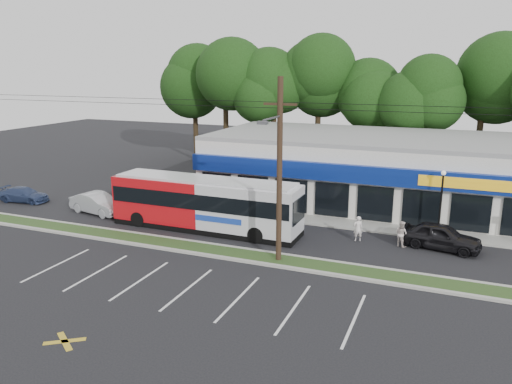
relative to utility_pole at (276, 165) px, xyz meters
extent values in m
plane|color=black|center=(-2.83, -0.93, -5.41)|extent=(120.00, 120.00, 0.00)
cube|color=#2A3C18|center=(-2.83, 0.07, -5.35)|extent=(40.00, 1.60, 0.12)
cube|color=#9E9E93|center=(-2.83, -0.78, -5.34)|extent=(40.00, 0.25, 0.14)
cube|color=#9E9E93|center=(-2.83, 0.92, -5.34)|extent=(40.00, 0.25, 0.14)
cube|color=#9E9E93|center=(2.17, 8.07, -5.36)|extent=(32.00, 2.20, 0.10)
cube|color=beige|center=(2.67, 15.07, -2.91)|extent=(25.00, 12.00, 5.00)
cube|color=navy|center=(2.67, 8.82, -2.01)|extent=(25.00, 0.50, 1.20)
cube|color=black|center=(2.67, 9.01, -4.01)|extent=(24.00, 0.12, 2.40)
cube|color=gold|center=(9.67, 8.55, -2.01)|extent=(6.00, 0.06, 0.70)
cube|color=gray|center=(2.67, 15.07, -0.26)|extent=(25.00, 12.00, 0.30)
cylinder|color=black|center=(0.17, 0.07, -0.41)|extent=(0.30, 0.30, 10.00)
cube|color=black|center=(0.17, 0.07, 3.19)|extent=(1.80, 0.12, 0.12)
cylinder|color=#59595E|center=(0.17, -1.13, 2.59)|extent=(0.10, 2.40, 0.10)
cube|color=#59595E|center=(0.17, -2.43, 2.49)|extent=(0.50, 0.25, 0.15)
cylinder|color=black|center=(-2.83, 0.07, 3.29)|extent=(50.00, 0.02, 0.02)
cylinder|color=black|center=(-2.83, 0.07, 2.99)|extent=(50.00, 0.02, 0.02)
cylinder|color=black|center=(8.17, 7.87, -3.41)|extent=(0.12, 0.12, 4.00)
sphere|color=silver|center=(8.17, 7.87, -1.31)|extent=(0.30, 0.30, 0.30)
cylinder|color=black|center=(-18.83, 25.07, -2.55)|extent=(0.56, 0.56, 5.72)
sphere|color=black|center=(-18.83, 25.07, 3.04)|extent=(6.76, 6.76, 6.76)
cylinder|color=black|center=(-13.83, 25.07, -2.55)|extent=(0.56, 0.56, 5.72)
sphere|color=black|center=(-13.83, 25.07, 3.04)|extent=(6.76, 6.76, 6.76)
cylinder|color=black|center=(-8.83, 25.07, -2.55)|extent=(0.56, 0.56, 5.72)
sphere|color=black|center=(-8.83, 25.07, 3.04)|extent=(6.76, 6.76, 6.76)
cylinder|color=black|center=(-3.83, 25.07, -2.55)|extent=(0.56, 0.56, 5.72)
sphere|color=black|center=(-3.83, 25.07, 3.04)|extent=(6.76, 6.76, 6.76)
cylinder|color=black|center=(1.17, 25.07, -2.55)|extent=(0.56, 0.56, 5.72)
sphere|color=black|center=(1.17, 25.07, 3.04)|extent=(6.76, 6.76, 6.76)
cylinder|color=black|center=(6.17, 25.07, -2.55)|extent=(0.56, 0.56, 5.72)
sphere|color=black|center=(6.17, 25.07, 3.04)|extent=(6.76, 6.76, 6.76)
cylinder|color=black|center=(11.17, 25.07, -2.55)|extent=(0.56, 0.56, 5.72)
sphere|color=black|center=(11.17, 25.07, 3.04)|extent=(6.76, 6.76, 6.76)
cube|color=#B50D14|center=(-9.38, 3.60, -3.58)|extent=(6.41, 2.71, 2.93)
cube|color=silver|center=(-2.99, 3.55, -3.58)|extent=(6.41, 2.71, 2.93)
cube|color=black|center=(-6.19, 3.57, -5.21)|extent=(12.80, 2.70, 0.37)
cube|color=black|center=(-6.19, 3.57, -3.23)|extent=(12.54, 2.81, 1.01)
cube|color=black|center=(0.23, 3.53, -3.39)|extent=(0.08, 2.26, 1.49)
cube|color=#193899|center=(-4.60, 2.22, -4.19)|extent=(3.19, 0.05, 0.37)
cube|color=silver|center=(-6.19, 3.57, -2.06)|extent=(12.15, 2.48, 0.19)
cylinder|color=black|center=(-10.67, 2.39, -4.90)|extent=(1.02, 0.31, 1.02)
cylinder|color=black|center=(-10.65, 4.82, -4.90)|extent=(1.02, 0.31, 1.02)
cylinder|color=black|center=(-2.11, 2.33, -4.90)|extent=(1.02, 0.31, 1.02)
cylinder|color=black|center=(-2.09, 4.76, -4.90)|extent=(1.02, 0.31, 1.02)
imported|color=black|center=(8.39, 5.51, -4.64)|extent=(4.80, 2.63, 1.55)
imported|color=#AEB2B6|center=(-15.21, 3.89, -4.66)|extent=(4.81, 2.44, 1.51)
imported|color=navy|center=(-22.83, 4.34, -4.83)|extent=(4.21, 2.13, 1.17)
imported|color=silver|center=(3.59, 5.07, -4.62)|extent=(0.68, 0.59, 1.58)
imported|color=beige|center=(6.17, 5.07, -4.63)|extent=(0.96, 0.90, 1.57)
camera|label=1|loc=(8.69, -24.37, 5.03)|focal=35.00mm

